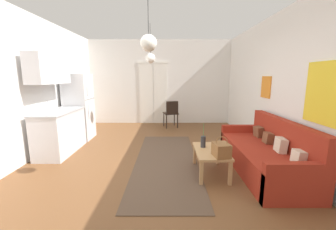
% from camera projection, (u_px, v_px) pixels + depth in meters
% --- Properties ---
extents(ground_plane, '(5.31, 8.02, 0.10)m').
position_uv_depth(ground_plane, '(152.00, 171.00, 3.72)').
color(ground_plane, brown).
extents(wall_back, '(4.91, 0.13, 2.80)m').
position_uv_depth(wall_back, '(159.00, 83.00, 7.16)').
color(wall_back, white).
rests_on(wall_back, ground_plane).
extents(wall_right, '(0.12, 7.62, 2.80)m').
position_uv_depth(wall_right, '(296.00, 89.00, 3.47)').
color(wall_right, white).
rests_on(wall_right, ground_plane).
extents(wall_left, '(0.12, 7.62, 2.80)m').
position_uv_depth(wall_left, '(4.00, 89.00, 3.45)').
color(wall_left, white).
rests_on(wall_left, ground_plane).
extents(area_rug, '(1.16, 3.25, 0.01)m').
position_uv_depth(area_rug, '(166.00, 161.00, 4.03)').
color(area_rug, brown).
rests_on(area_rug, ground_plane).
extents(couch, '(0.85, 2.12, 0.88)m').
position_uv_depth(couch, '(266.00, 155.00, 3.58)').
color(couch, maroon).
rests_on(couch, ground_plane).
extents(coffee_table, '(0.51, 0.85, 0.41)m').
position_uv_depth(coffee_table, '(210.00, 153.00, 3.46)').
color(coffee_table, tan).
rests_on(coffee_table, ground_plane).
extents(bamboo_vase, '(0.09, 0.09, 0.41)m').
position_uv_depth(bamboo_vase, '(202.00, 142.00, 3.57)').
color(bamboo_vase, '#2D2D33').
rests_on(bamboo_vase, coffee_table).
extents(handbag, '(0.26, 0.30, 0.31)m').
position_uv_depth(handbag, '(220.00, 150.00, 3.15)').
color(handbag, brown).
rests_on(handbag, coffee_table).
extents(refrigerator, '(0.60, 0.64, 1.65)m').
position_uv_depth(refrigerator, '(78.00, 107.00, 5.34)').
color(refrigerator, white).
rests_on(refrigerator, ground_plane).
extents(kitchen_counter, '(0.58, 1.29, 2.03)m').
position_uv_depth(kitchen_counter, '(57.00, 116.00, 4.36)').
color(kitchen_counter, silver).
rests_on(kitchen_counter, ground_plane).
extents(accent_chair, '(0.51, 0.50, 0.85)m').
position_uv_depth(accent_chair, '(170.00, 112.00, 6.61)').
color(accent_chair, black).
rests_on(accent_chair, ground_plane).
extents(pendant_lamp_near, '(0.23, 0.23, 0.87)m').
position_uv_depth(pendant_lamp_near, '(148.00, 43.00, 2.88)').
color(pendant_lamp_near, black).
extents(pendant_lamp_far, '(0.23, 0.23, 0.89)m').
position_uv_depth(pendant_lamp_far, '(150.00, 58.00, 4.94)').
color(pendant_lamp_far, black).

